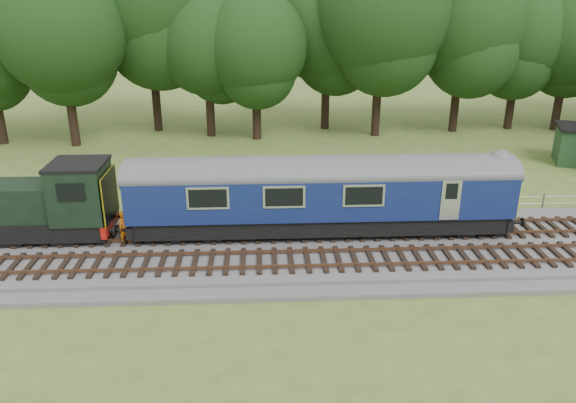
{
  "coord_description": "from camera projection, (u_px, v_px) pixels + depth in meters",
  "views": [
    {
      "loc": [
        -5.4,
        -23.51,
        11.52
      ],
      "look_at": [
        -4.19,
        1.4,
        2.0
      ],
      "focal_mm": 35.0,
      "sensor_mm": 36.0,
      "label": 1
    }
  ],
  "objects": [
    {
      "name": "worker",
      "position": [
        125.0,
        228.0,
        25.95
      ],
      "size": [
        0.67,
        0.66,
        1.56
      ],
      "primitive_type": "imported",
      "rotation": [
        0.0,
        0.0,
        0.72
      ],
      "color": "orange",
      "rests_on": "ballast"
    },
    {
      "name": "fence",
      "position": [
        362.0,
        214.0,
        30.49
      ],
      "size": [
        64.0,
        0.12,
        1.0
      ],
      "primitive_type": null,
      "color": "#6B6054",
      "rests_on": "ground"
    },
    {
      "name": "dmu_railcar",
      "position": [
        321.0,
        189.0,
        26.55
      ],
      "size": [
        18.05,
        2.86,
        3.88
      ],
      "color": "black",
      "rests_on": "ground"
    },
    {
      "name": "shunter_loco",
      "position": [
        23.0,
        207.0,
        26.14
      ],
      "size": [
        8.92,
        2.6,
        3.38
      ],
      "color": "black",
      "rests_on": "ground"
    },
    {
      "name": "ballast",
      "position": [
        379.0,
        247.0,
        26.23
      ],
      "size": [
        70.0,
        7.0,
        0.35
      ],
      "primitive_type": "cube",
      "color": "#4C4C4F",
      "rests_on": "ground"
    },
    {
      "name": "ground",
      "position": [
        379.0,
        250.0,
        26.29
      ],
      "size": [
        120.0,
        120.0,
        0.0
      ],
      "primitive_type": "plane",
      "color": "#496A27",
      "rests_on": "ground"
    },
    {
      "name": "track_south",
      "position": [
        386.0,
        258.0,
        24.65
      ],
      "size": [
        67.2,
        2.4,
        0.21
      ],
      "color": "black",
      "rests_on": "ballast"
    },
    {
      "name": "track_north",
      "position": [
        373.0,
        230.0,
        27.45
      ],
      "size": [
        67.2,
        2.4,
        0.21
      ],
      "color": "black",
      "rests_on": "ballast"
    },
    {
      "name": "tree_line",
      "position": [
        326.0,
        135.0,
        46.82
      ],
      "size": [
        70.0,
        8.0,
        18.0
      ],
      "primitive_type": null,
      "color": "black",
      "rests_on": "ground"
    }
  ]
}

